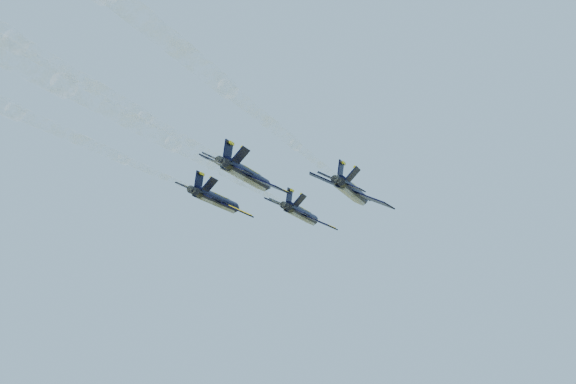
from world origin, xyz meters
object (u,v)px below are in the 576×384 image
at_px(jet_lead, 302,214).
at_px(jet_slot, 247,175).
at_px(jet_left, 217,201).
at_px(jet_right, 352,192).

height_order(jet_lead, jet_slot, same).
height_order(jet_lead, jet_left, same).
distance_m(jet_lead, jet_slot, 21.07).
distance_m(jet_right, jet_slot, 14.21).
bearing_deg(jet_slot, jet_right, 48.97).
bearing_deg(jet_slot, jet_left, 128.12).
distance_m(jet_left, jet_right, 17.22).
relative_size(jet_lead, jet_slot, 1.00).
bearing_deg(jet_right, jet_left, -177.72).
height_order(jet_lead, jet_right, same).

